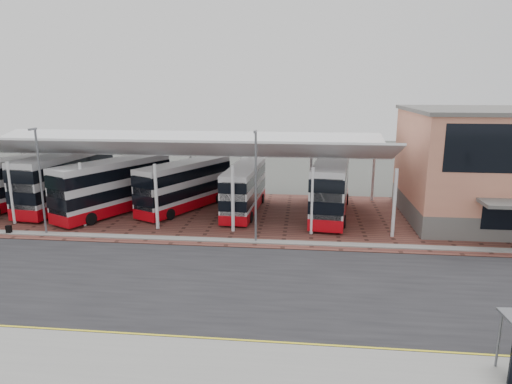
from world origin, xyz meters
TOP-DOWN VIEW (x-y plane):
  - ground at (0.00, 0.00)m, footprint 140.00×140.00m
  - road at (0.00, -1.00)m, footprint 120.00×14.00m
  - forecourt at (2.00, 13.00)m, footprint 72.00×16.00m
  - sidewalk at (0.00, -9.00)m, footprint 120.00×4.00m
  - north_kerb at (0.00, 6.20)m, footprint 120.00×0.80m
  - yellow_line_near at (0.00, -7.00)m, footprint 120.00×0.12m
  - yellow_line_far at (0.00, -6.70)m, footprint 120.00×0.12m
  - canopy at (-6.00, 13.94)m, footprint 37.00×11.63m
  - lamp_west at (-14.00, 6.27)m, footprint 0.16×0.90m
  - lamp_east at (2.00, 6.27)m, footprint 0.16×0.90m
  - bus_0 at (-20.74, 13.62)m, footprint 6.18×11.36m
  - bus_1 at (-16.50, 14.33)m, footprint 4.11×12.29m
  - bus_2 at (-11.16, 12.56)m, footprint 7.42×11.26m
  - bus_3 at (-5.29, 14.41)m, footprint 6.82×10.44m
  - bus_4 at (0.13, 14.09)m, footprint 2.91×10.09m
  - bus_5 at (7.67, 14.02)m, footprint 3.97×11.81m
  - suitcase at (-16.83, 6.02)m, footprint 0.38×0.27m

SIDE VIEW (x-z plane):
  - ground at x=0.00m, z-range 0.00..0.00m
  - road at x=0.00m, z-range 0.00..0.02m
  - yellow_line_near at x=0.00m, z-range 0.02..0.03m
  - yellow_line_far at x=0.00m, z-range 0.02..0.03m
  - forecourt at x=2.00m, z-range 0.00..0.06m
  - sidewalk at x=0.00m, z-range 0.00..0.14m
  - north_kerb at x=0.00m, z-range 0.00..0.14m
  - suitcase at x=-16.83m, z-range 0.06..0.71m
  - bus_4 at x=0.13m, z-range 0.05..4.16m
  - bus_3 at x=-5.29m, z-range 0.05..4.36m
  - bus_0 at x=-20.74m, z-range 0.05..4.64m
  - bus_2 at x=-11.16m, z-range 0.05..4.70m
  - bus_5 at x=7.67m, z-range 0.04..4.82m
  - bus_1 at x=-16.50m, z-range 0.04..5.01m
  - lamp_west at x=-14.00m, z-range 0.32..8.40m
  - lamp_east at x=2.00m, z-range 0.32..8.40m
  - canopy at x=-6.00m, z-range 2.26..9.33m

